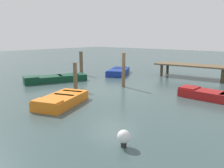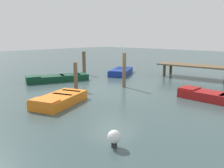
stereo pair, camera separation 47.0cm
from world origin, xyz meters
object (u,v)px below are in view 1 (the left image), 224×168
rowboat_orange (61,100)px  rowboat_dark_green (55,78)px  rowboat_red (217,96)px  mooring_piling_far_left (123,70)px  mooring_piling_mid_left (81,63)px  rowboat_blue (118,71)px  dock_segment (193,66)px  marker_buoy (124,137)px  mooring_piling_mid_right (75,76)px

rowboat_orange → rowboat_dark_green: bearing=-143.2°
rowboat_red → rowboat_orange: bearing=48.0°
rowboat_orange → mooring_piling_far_left: (-0.20, 4.60, 0.78)m
mooring_piling_far_left → mooring_piling_mid_left: (-5.28, 1.42, -0.11)m
rowboat_orange → rowboat_dark_green: 5.43m
rowboat_orange → rowboat_blue: same height
dock_segment → marker_buoy: (2.79, -11.55, -0.55)m
rowboat_orange → mooring_piling_mid_left: 8.17m
dock_segment → rowboat_blue: bearing=-161.4°
rowboat_dark_green → mooring_piling_mid_right: (2.76, -0.59, 0.54)m
rowboat_dark_green → mooring_piling_mid_left: mooring_piling_mid_left is taller
rowboat_orange → rowboat_dark_green: (-4.58, 2.92, -0.00)m
dock_segment → rowboat_orange: size_ratio=1.84×
rowboat_orange → marker_buoy: bearing=53.1°
dock_segment → marker_buoy: dock_segment is taller
rowboat_red → mooring_piling_far_left: (-5.08, -0.48, 0.78)m
rowboat_dark_green → mooring_piling_far_left: (4.38, 1.68, 0.79)m
rowboat_blue → mooring_piling_mid_left: size_ratio=1.95×
marker_buoy → mooring_piling_mid_right: bearing=149.9°
rowboat_blue → mooring_piling_mid_left: mooring_piling_mid_left is taller
mooring_piling_far_left → mooring_piling_mid_right: bearing=-125.5°
rowboat_dark_green → rowboat_blue: bearing=-171.2°
rowboat_orange → marker_buoy: marker_buoy is taller
mooring_piling_far_left → dock_segment: bearing=71.8°
dock_segment → rowboat_dark_green: size_ratio=1.31×
rowboat_blue → marker_buoy: 12.11m
dock_segment → rowboat_red: (3.23, -5.17, -0.62)m
rowboat_red → mooring_piling_mid_left: bearing=-3.3°
rowboat_orange → rowboat_blue: bearing=-177.8°
dock_segment → rowboat_blue: dock_segment is taller
mooring_piling_mid_right → marker_buoy: 7.25m
mooring_piling_mid_left → marker_buoy: size_ratio=3.72×
dock_segment → mooring_piling_mid_right: bearing=-119.4°
rowboat_orange → rowboat_blue: size_ratio=0.84×
rowboat_orange → rowboat_dark_green: size_ratio=0.71×
mooring_piling_mid_right → mooring_piling_mid_left: mooring_piling_mid_left is taller
rowboat_red → rowboat_dark_green: 9.70m
dock_segment → mooring_piling_mid_right: 8.64m
dock_segment → rowboat_orange: 10.40m
rowboat_red → rowboat_orange: size_ratio=1.19×
dock_segment → rowboat_dark_green: dock_segment is taller
rowboat_red → rowboat_blue: size_ratio=1.00×
marker_buoy → rowboat_dark_green: bearing=154.9°
rowboat_orange → rowboat_blue: 8.65m
rowboat_blue → marker_buoy: marker_buoy is taller
mooring_piling_far_left → mooring_piling_mid_left: mooring_piling_far_left is taller
dock_segment → mooring_piling_mid_left: (-7.13, -4.23, 0.06)m
mooring_piling_mid_right → marker_buoy: size_ratio=3.15×
mooring_piling_far_left → mooring_piling_mid_left: size_ratio=1.12×
marker_buoy → rowboat_red: bearing=86.0°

